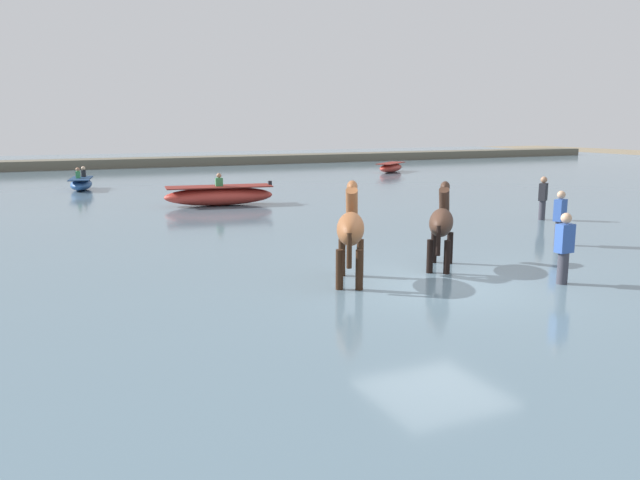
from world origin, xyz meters
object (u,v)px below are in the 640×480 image
person_spectator_far (543,201)px  horse_trailing_dark_bay (441,224)px  horse_lead_chestnut (351,231)px  boat_near_starboard (81,184)px  boat_near_port (391,167)px  person_wading_close (559,222)px  person_wading_mid (564,253)px  boat_distant_east (219,196)px

person_spectator_far → horse_trailing_dark_bay: bearing=-148.9°
horse_lead_chestnut → horse_trailing_dark_bay: size_ratio=1.06×
boat_near_starboard → person_spectator_far: size_ratio=1.59×
horse_lead_chestnut → horse_trailing_dark_bay: bearing=6.7°
boat_near_port → person_wading_close: size_ratio=1.78×
horse_trailing_dark_bay → person_wading_mid: horse_trailing_dark_bay is taller
boat_near_starboard → boat_near_port: bearing=9.4°
boat_near_starboard → person_wading_mid: size_ratio=1.59×
boat_near_starboard → person_wading_close: (9.56, -18.89, 0.31)m
person_wading_mid → person_spectator_far: (5.53, 6.23, 0.00)m
boat_near_port → person_wading_close: (-8.52, -21.88, 0.31)m
boat_near_starboard → person_wading_mid: (6.71, -21.80, 0.31)m
horse_trailing_dark_bay → boat_distant_east: (-1.33, 11.82, -0.56)m
horse_trailing_dark_bay → person_wading_close: bearing=10.7°
horse_lead_chestnut → person_wading_mid: (3.54, -1.86, -0.40)m
person_wading_close → person_spectator_far: bearing=51.1°
boat_distant_east → boat_near_port: size_ratio=1.41×
boat_distant_east → horse_lead_chestnut: bearing=-94.5°
boat_distant_east → boat_near_starboard: (-4.12, 7.85, -0.07)m
horse_lead_chestnut → boat_distant_east: size_ratio=0.52×
person_wading_close → horse_lead_chestnut: bearing=-170.7°
boat_near_starboard → person_spectator_far: person_spectator_far is taller
boat_near_port → person_spectator_far: bearing=-107.5°
boat_distant_east → boat_near_port: boat_distant_east is taller
boat_near_starboard → person_wading_close: person_wading_close is taller
horse_trailing_dark_bay → person_wading_mid: (1.26, -2.13, -0.33)m
boat_near_port → boat_near_starboard: 18.33m
horse_trailing_dark_bay → person_wading_mid: bearing=-59.5°
horse_trailing_dark_bay → boat_near_starboard: bearing=105.5°
boat_distant_east → person_wading_close: person_wading_close is taller
horse_trailing_dark_bay → person_spectator_far: (6.79, 4.10, -0.33)m
horse_trailing_dark_bay → boat_distant_east: horse_trailing_dark_bay is taller
person_wading_close → boat_near_starboard: bearing=116.8°
horse_trailing_dark_bay → boat_near_port: horse_trailing_dark_bay is taller
horse_lead_chestnut → person_spectator_far: (9.07, 4.37, -0.40)m
person_wading_mid → person_wading_close: 4.07m
person_wading_mid → person_spectator_far: size_ratio=1.00×
person_wading_mid → person_wading_close: same height
person_wading_close → boat_distant_east: bearing=116.2°
horse_trailing_dark_bay → boat_distant_east: size_ratio=0.49×
horse_trailing_dark_bay → person_wading_close: 4.19m
person_spectator_far → boat_near_port: bearing=72.5°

